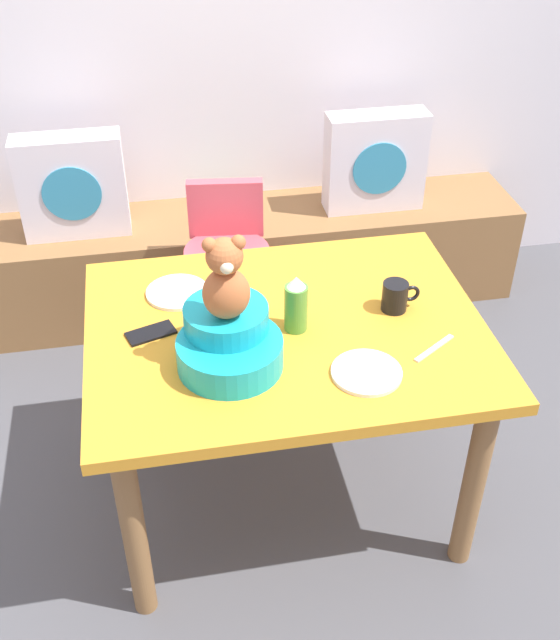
{
  "coord_description": "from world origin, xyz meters",
  "views": [
    {
      "loc": [
        -0.36,
        -1.85,
        2.15
      ],
      "look_at": [
        0.0,
        0.1,
        0.69
      ],
      "focal_mm": 43.58,
      "sensor_mm": 36.0,
      "label": 1
    }
  ],
  "objects_px": {
    "dinner_plate_near": "(367,373)",
    "cell_phone": "(151,333)",
    "book_stack": "(221,212)",
    "ketchup_bottle": "(296,305)",
    "coffee_mug": "(396,296)",
    "infant_seat_teal": "(229,342)",
    "pillow_floral_left": "(72,186)",
    "dinner_plate_far": "(177,292)",
    "pillow_floral_right": "(375,162)",
    "teddy_bear": "(226,280)",
    "dining_table": "(286,353)",
    "highchair": "(227,257)"
  },
  "relations": [
    {
      "from": "cell_phone",
      "to": "infant_seat_teal",
      "type": "bearing_deg",
      "value": -146.49
    },
    {
      "from": "pillow_floral_left",
      "to": "dining_table",
      "type": "distance_m",
      "value": 1.38
    },
    {
      "from": "teddy_bear",
      "to": "dinner_plate_near",
      "type": "distance_m",
      "value": 0.48
    },
    {
      "from": "coffee_mug",
      "to": "dinner_plate_far",
      "type": "xyz_separation_m",
      "value": [
        -0.66,
        0.21,
        -0.04
      ]
    },
    {
      "from": "infant_seat_teal",
      "to": "dinner_plate_far",
      "type": "distance_m",
      "value": 0.39
    },
    {
      "from": "pillow_floral_left",
      "to": "dinner_plate_far",
      "type": "bearing_deg",
      "value": -69.1
    },
    {
      "from": "pillow_floral_right",
      "to": "book_stack",
      "type": "bearing_deg",
      "value": 178.26
    },
    {
      "from": "highchair",
      "to": "ketchup_bottle",
      "type": "distance_m",
      "value": 0.86
    },
    {
      "from": "pillow_floral_left",
      "to": "book_stack",
      "type": "relative_size",
      "value": 2.2
    },
    {
      "from": "dining_table",
      "to": "highchair",
      "type": "bearing_deg",
      "value": 96.44
    },
    {
      "from": "pillow_floral_right",
      "to": "dinner_plate_far",
      "type": "distance_m",
      "value": 1.35
    },
    {
      "from": "book_stack",
      "to": "cell_phone",
      "type": "bearing_deg",
      "value": -106.25
    },
    {
      "from": "dining_table",
      "to": "teddy_bear",
      "type": "height_order",
      "value": "teddy_bear"
    },
    {
      "from": "pillow_floral_right",
      "to": "book_stack",
      "type": "height_order",
      "value": "pillow_floral_right"
    },
    {
      "from": "dining_table",
      "to": "dinner_plate_far",
      "type": "distance_m",
      "value": 0.4
    },
    {
      "from": "pillow_floral_left",
      "to": "highchair",
      "type": "bearing_deg",
      "value": -35.17
    },
    {
      "from": "pillow_floral_right",
      "to": "cell_phone",
      "type": "distance_m",
      "value": 1.56
    },
    {
      "from": "dinner_plate_far",
      "to": "cell_phone",
      "type": "height_order",
      "value": "dinner_plate_far"
    },
    {
      "from": "book_stack",
      "to": "dinner_plate_far",
      "type": "distance_m",
      "value": 1.05
    },
    {
      "from": "dinner_plate_near",
      "to": "dinner_plate_far",
      "type": "relative_size",
      "value": 1.0
    },
    {
      "from": "book_stack",
      "to": "dinner_plate_far",
      "type": "bearing_deg",
      "value": -104.28
    },
    {
      "from": "pillow_floral_left",
      "to": "pillow_floral_right",
      "type": "relative_size",
      "value": 1.0
    },
    {
      "from": "pillow_floral_left",
      "to": "teddy_bear",
      "type": "bearing_deg",
      "value": -69.88
    },
    {
      "from": "pillow_floral_left",
      "to": "coffee_mug",
      "type": "bearing_deg",
      "value": -48.68
    },
    {
      "from": "teddy_bear",
      "to": "pillow_floral_right",
      "type": "bearing_deg",
      "value": 58.37
    },
    {
      "from": "dining_table",
      "to": "cell_phone",
      "type": "xyz_separation_m",
      "value": [
        -0.41,
        0.03,
        0.11
      ]
    },
    {
      "from": "cell_phone",
      "to": "dining_table",
      "type": "bearing_deg",
      "value": -112.98
    },
    {
      "from": "infant_seat_teal",
      "to": "pillow_floral_right",
      "type": "bearing_deg",
      "value": 58.35
    },
    {
      "from": "ketchup_bottle",
      "to": "coffee_mug",
      "type": "bearing_deg",
      "value": 7.38
    },
    {
      "from": "dining_table",
      "to": "dinner_plate_far",
      "type": "xyz_separation_m",
      "value": [
        -0.31,
        0.23,
        0.11
      ]
    },
    {
      "from": "ketchup_bottle",
      "to": "coffee_mug",
      "type": "xyz_separation_m",
      "value": [
        0.32,
        0.04,
        -0.04
      ]
    },
    {
      "from": "infant_seat_teal",
      "to": "dinner_plate_far",
      "type": "bearing_deg",
      "value": 108.08
    },
    {
      "from": "highchair",
      "to": "cell_phone",
      "type": "relative_size",
      "value": 5.49
    },
    {
      "from": "book_stack",
      "to": "coffee_mug",
      "type": "distance_m",
      "value": 1.29
    },
    {
      "from": "pillow_floral_right",
      "to": "dinner_plate_near",
      "type": "bearing_deg",
      "value": -107.21
    },
    {
      "from": "teddy_bear",
      "to": "cell_phone",
      "type": "xyz_separation_m",
      "value": [
        -0.22,
        0.17,
        -0.27
      ]
    },
    {
      "from": "coffee_mug",
      "to": "dinner_plate_near",
      "type": "height_order",
      "value": "coffee_mug"
    },
    {
      "from": "dinner_plate_near",
      "to": "cell_phone",
      "type": "bearing_deg",
      "value": 153.14
    },
    {
      "from": "ketchup_bottle",
      "to": "dinner_plate_far",
      "type": "bearing_deg",
      "value": 143.55
    },
    {
      "from": "infant_seat_teal",
      "to": "teddy_bear",
      "type": "relative_size",
      "value": 1.32
    },
    {
      "from": "pillow_floral_right",
      "to": "infant_seat_teal",
      "type": "xyz_separation_m",
      "value": [
        -0.82,
        -1.33,
        0.13
      ]
    },
    {
      "from": "pillow_floral_left",
      "to": "pillow_floral_right",
      "type": "bearing_deg",
      "value": 0.0
    },
    {
      "from": "teddy_bear",
      "to": "dinner_plate_far",
      "type": "distance_m",
      "value": 0.47
    },
    {
      "from": "ketchup_bottle",
      "to": "cell_phone",
      "type": "height_order",
      "value": "ketchup_bottle"
    },
    {
      "from": "dinner_plate_near",
      "to": "teddy_bear",
      "type": "bearing_deg",
      "value": 161.21
    },
    {
      "from": "ketchup_bottle",
      "to": "cell_phone",
      "type": "distance_m",
      "value": 0.44
    },
    {
      "from": "dinner_plate_far",
      "to": "cell_phone",
      "type": "distance_m",
      "value": 0.22
    },
    {
      "from": "book_stack",
      "to": "ketchup_bottle",
      "type": "bearing_deg",
      "value": -85.96
    },
    {
      "from": "cell_phone",
      "to": "dinner_plate_far",
      "type": "bearing_deg",
      "value": -43.57
    },
    {
      "from": "pillow_floral_left",
      "to": "book_stack",
      "type": "distance_m",
      "value": 0.65
    }
  ]
}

